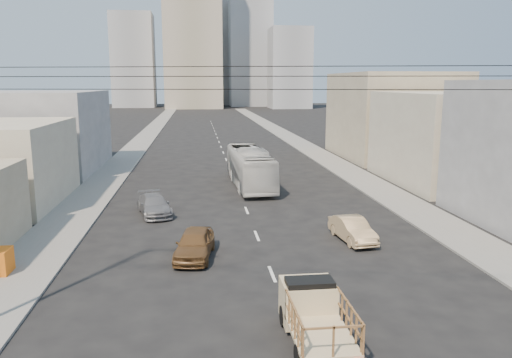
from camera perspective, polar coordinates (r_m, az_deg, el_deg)
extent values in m
cube|color=slate|center=(84.72, -12.49, 4.71)|extent=(3.50, 180.00, 0.12)
cube|color=slate|center=(85.64, 3.41, 5.01)|extent=(3.50, 180.00, 0.12)
cube|color=silver|center=(18.43, 4.79, -17.62)|extent=(0.15, 2.00, 0.01)
cube|color=silver|center=(23.78, 1.86, -10.79)|extent=(0.15, 2.00, 0.01)
cube|color=silver|center=(29.39, 0.09, -6.50)|extent=(0.15, 2.00, 0.01)
cube|color=silver|center=(35.13, -1.09, -3.60)|extent=(0.15, 2.00, 0.01)
cube|color=silver|center=(40.94, -1.93, -1.51)|extent=(0.15, 2.00, 0.01)
cube|color=silver|center=(46.80, -2.55, 0.05)|extent=(0.15, 2.00, 0.01)
cube|color=silver|center=(52.69, -3.04, 1.27)|extent=(0.15, 2.00, 0.01)
cube|color=silver|center=(58.61, -3.43, 2.24)|extent=(0.15, 2.00, 0.01)
cube|color=silver|center=(64.54, -3.75, 3.03)|extent=(0.15, 2.00, 0.01)
cube|color=silver|center=(70.48, -4.02, 3.69)|extent=(0.15, 2.00, 0.01)
cube|color=silver|center=(76.43, -4.24, 4.25)|extent=(0.15, 2.00, 0.01)
cube|color=silver|center=(82.39, -4.44, 4.73)|extent=(0.15, 2.00, 0.01)
cube|color=silver|center=(88.35, -4.60, 5.14)|extent=(0.15, 2.00, 0.01)
cube|color=silver|center=(94.32, -4.75, 5.50)|extent=(0.15, 2.00, 0.01)
cube|color=silver|center=(100.29, -4.88, 5.82)|extent=(0.15, 2.00, 0.01)
cube|color=silver|center=(106.26, -4.99, 6.10)|extent=(0.15, 2.00, 0.01)
cube|color=silver|center=(112.24, -5.09, 6.35)|extent=(0.15, 2.00, 0.01)
cube|color=silver|center=(118.22, -5.19, 6.57)|extent=(0.15, 2.00, 0.01)
cube|color=#CBB488|center=(17.22, 7.44, -17.22)|extent=(1.90, 3.00, 0.12)
cube|color=#CBB488|center=(18.85, 5.93, -13.74)|extent=(1.90, 1.60, 1.50)
cube|color=black|center=(18.38, 6.14, -12.36)|extent=(1.70, 0.90, 0.70)
cylinder|color=black|center=(19.03, 3.24, -15.35)|extent=(0.25, 0.76, 0.76)
cylinder|color=black|center=(19.37, 8.37, -14.96)|extent=(0.25, 0.76, 0.76)
cylinder|color=black|center=(16.61, 5.02, -19.57)|extent=(0.25, 0.76, 0.76)
cylinder|color=black|center=(17.00, 10.96, -18.96)|extent=(0.25, 0.76, 0.76)
imported|color=silver|center=(43.11, -0.69, 1.35)|extent=(3.27, 11.94, 3.30)
imported|color=brown|center=(25.84, -7.03, -7.36)|extent=(2.37, 4.53, 1.47)
imported|color=tan|center=(28.85, 10.97, -5.67)|extent=(1.86, 4.19, 1.34)
imported|color=slate|center=(34.56, -11.55, -2.93)|extent=(2.89, 4.90, 1.33)
cylinder|color=black|center=(15.72, 5.71, 12.70)|extent=(23.01, 5.02, 0.02)
cylinder|color=black|center=(15.71, 5.69, 11.61)|extent=(23.01, 5.02, 0.02)
cylinder|color=black|center=(15.71, 5.67, 10.15)|extent=(23.01, 5.02, 0.02)
cube|color=#B2A58F|center=(47.93, 21.81, 4.37)|extent=(11.00, 14.00, 8.00)
cube|color=#9D8F73|center=(62.50, 15.28, 7.03)|extent=(12.00, 16.00, 10.00)
cube|color=gray|center=(55.46, -23.78, 5.01)|extent=(12.00, 16.00, 8.00)
cube|color=tan|center=(185.07, -7.29, 17.38)|extent=(20.00, 20.00, 60.00)
cube|color=#95999D|center=(200.31, -0.69, 14.09)|extent=(16.00, 16.00, 40.00)
cube|color=#95999D|center=(195.34, -13.81, 12.98)|extent=(15.00, 15.00, 34.00)
cube|color=gray|center=(214.46, -4.42, 14.38)|extent=(18.00, 18.00, 44.00)
cube|color=#95999D|center=(182.01, 3.86, 12.49)|extent=(14.00, 14.00, 28.00)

